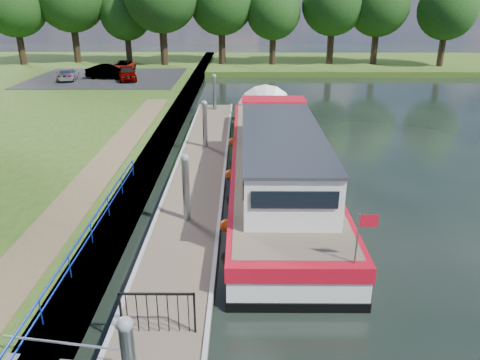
{
  "coord_description": "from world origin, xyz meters",
  "views": [
    {
      "loc": [
        2.06,
        -7.17,
        8.17
      ],
      "look_at": [
        1.95,
        9.92,
        1.4
      ],
      "focal_mm": 35.0,
      "sensor_mm": 36.0,
      "label": 1
    }
  ],
  "objects_px": {
    "car_a": "(127,73)",
    "barge": "(275,155)",
    "car_b": "(108,72)",
    "car_d": "(122,66)",
    "car_c": "(68,74)",
    "pontoon": "(198,180)"
  },
  "relations": [
    {
      "from": "car_a",
      "to": "barge",
      "type": "bearing_deg",
      "value": -77.81
    },
    {
      "from": "car_a",
      "to": "car_b",
      "type": "xyz_separation_m",
      "value": [
        -2.04,
        0.92,
        -0.01
      ]
    },
    {
      "from": "car_a",
      "to": "car_d",
      "type": "distance_m",
      "value": 5.37
    },
    {
      "from": "car_a",
      "to": "car_c",
      "type": "bearing_deg",
      "value": 162.77
    },
    {
      "from": "car_a",
      "to": "car_b",
      "type": "height_order",
      "value": "car_a"
    },
    {
      "from": "pontoon",
      "to": "car_a",
      "type": "height_order",
      "value": "car_a"
    },
    {
      "from": "car_b",
      "to": "car_d",
      "type": "distance_m",
      "value": 4.21
    },
    {
      "from": "car_c",
      "to": "barge",
      "type": "bearing_deg",
      "value": 118.81
    },
    {
      "from": "car_d",
      "to": "barge",
      "type": "bearing_deg",
      "value": -57.97
    },
    {
      "from": "barge",
      "to": "car_a",
      "type": "distance_m",
      "value": 25.62
    },
    {
      "from": "pontoon",
      "to": "car_d",
      "type": "xyz_separation_m",
      "value": [
        -10.3,
        28.51,
        1.2
      ]
    },
    {
      "from": "pontoon",
      "to": "car_a",
      "type": "relative_size",
      "value": 7.76
    },
    {
      "from": "car_d",
      "to": "car_a",
      "type": "bearing_deg",
      "value": -66.69
    },
    {
      "from": "pontoon",
      "to": "barge",
      "type": "xyz_separation_m",
      "value": [
        3.6,
        0.89,
        0.9
      ]
    },
    {
      "from": "car_c",
      "to": "car_a",
      "type": "bearing_deg",
      "value": 169.79
    },
    {
      "from": "car_c",
      "to": "car_d",
      "type": "distance_m",
      "value": 6.32
    },
    {
      "from": "barge",
      "to": "car_b",
      "type": "bearing_deg",
      "value": 121.37
    },
    {
      "from": "pontoon",
      "to": "barge",
      "type": "relative_size",
      "value": 1.42
    },
    {
      "from": "car_b",
      "to": "car_c",
      "type": "bearing_deg",
      "value": 111.62
    },
    {
      "from": "pontoon",
      "to": "barge",
      "type": "distance_m",
      "value": 3.81
    },
    {
      "from": "car_b",
      "to": "car_d",
      "type": "relative_size",
      "value": 0.99
    },
    {
      "from": "pontoon",
      "to": "car_c",
      "type": "xyz_separation_m",
      "value": [
        -14.14,
        23.48,
        1.18
      ]
    }
  ]
}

